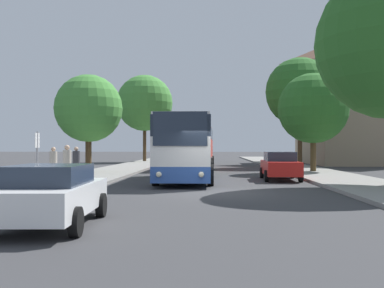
% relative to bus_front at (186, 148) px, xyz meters
% --- Properties ---
extents(ground_plane, '(300.00, 300.00, 0.00)m').
position_rel_bus_front_xyz_m(ground_plane, '(1.31, -6.18, -1.78)').
color(ground_plane, '#38383A').
rests_on(ground_plane, ground).
extents(sidewalk_left, '(4.00, 120.00, 0.15)m').
position_rel_bus_front_xyz_m(sidewalk_left, '(-5.69, -6.18, -1.70)').
color(sidewalk_left, gray).
rests_on(sidewalk_left, ground_plane).
extents(building_right_background, '(15.10, 14.43, 15.12)m').
position_rel_bus_front_xyz_m(building_right_background, '(19.39, 25.09, 5.78)').
color(building_right_background, gray).
rests_on(building_right_background, ground_plane).
extents(bus_front, '(2.87, 10.23, 3.33)m').
position_rel_bus_front_xyz_m(bus_front, '(0.00, 0.00, 0.00)').
color(bus_front, '#2D519E').
rests_on(bus_front, ground_plane).
extents(bus_middle, '(3.04, 11.72, 3.53)m').
position_rel_bus_front_xyz_m(bus_middle, '(0.10, 14.14, 0.10)').
color(bus_middle, gray).
rests_on(bus_middle, ground_plane).
extents(parked_car_left_curb, '(2.15, 4.31, 1.41)m').
position_rel_bus_front_xyz_m(parked_car_left_curb, '(-2.40, -13.73, -1.03)').
color(parked_car_left_curb, silver).
rests_on(parked_car_left_curb, ground_plane).
extents(parked_car_right_near, '(2.05, 4.74, 1.55)m').
position_rel_bus_front_xyz_m(parked_car_right_near, '(5.09, 0.94, -0.97)').
color(parked_car_right_near, red).
rests_on(parked_car_right_near, ground_plane).
extents(bus_stop_sign, '(0.08, 0.45, 2.28)m').
position_rel_bus_front_xyz_m(bus_stop_sign, '(-5.74, -6.01, -0.21)').
color(bus_stop_sign, gray).
rests_on(bus_stop_sign, sidewalk_left).
extents(pedestrian_waiting_near, '(0.36, 0.36, 1.68)m').
position_rel_bus_front_xyz_m(pedestrian_waiting_near, '(-5.51, -1.46, -0.79)').
color(pedestrian_waiting_near, '#23232D').
rests_on(pedestrian_waiting_near, sidewalk_left).
extents(pedestrian_waiting_far, '(0.36, 0.36, 1.75)m').
position_rel_bus_front_xyz_m(pedestrian_waiting_far, '(-4.99, -4.53, -0.74)').
color(pedestrian_waiting_far, '#23232D').
rests_on(pedestrian_waiting_far, sidewalk_left).
extents(pedestrian_walking_back, '(0.36, 0.36, 1.67)m').
position_rel_bus_front_xyz_m(pedestrian_walking_back, '(-6.31, -2.52, -0.79)').
color(pedestrian_walking_back, '#23232D').
rests_on(pedestrian_walking_back, sidewalk_left).
extents(tree_left_near, '(6.64, 6.64, 10.19)m').
position_rel_bus_front_xyz_m(tree_left_near, '(-6.49, 28.97, 5.23)').
color(tree_left_near, '#47331E').
rests_on(tree_left_near, sidewalk_left).
extents(tree_left_far, '(4.46, 4.46, 6.45)m').
position_rel_bus_front_xyz_m(tree_left_far, '(-6.76, 5.41, 2.57)').
color(tree_left_far, '#47331E').
rests_on(tree_left_far, sidewalk_left).
extents(tree_right_near, '(4.86, 4.86, 6.77)m').
position_rel_bus_front_xyz_m(tree_right_near, '(8.37, 7.40, 2.70)').
color(tree_right_near, '#513D23').
rests_on(tree_right_near, sidewalk_right).
extents(tree_right_mid, '(6.13, 6.13, 9.67)m').
position_rel_bus_front_xyz_m(tree_right_mid, '(9.30, 16.60, 4.96)').
color(tree_right_mid, '#47331E').
rests_on(tree_right_mid, sidewalk_right).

